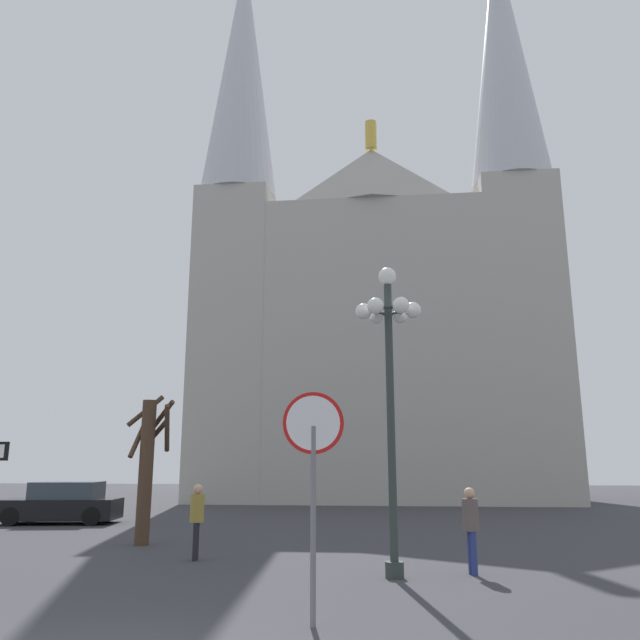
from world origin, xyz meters
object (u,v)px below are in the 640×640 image
cathedral (376,320)px  stop_sign (313,455)px  pedestrian_standing (197,514)px  bare_tree (147,463)px  pedestrian_walking (471,521)px  parked_car_near_black (62,504)px  street_lamp (389,360)px

cathedral → stop_sign: 31.54m
cathedral → pedestrian_standing: cathedral is taller
bare_tree → cathedral: bearing=74.8°
pedestrian_walking → stop_sign: bearing=-121.8°
stop_sign → parked_car_near_black: 17.48m
cathedral → bare_tree: bearing=-105.2°
stop_sign → parked_car_near_black: stop_sign is taller
street_lamp → pedestrian_walking: size_ratio=3.73×
cathedral → street_lamp: (0.65, -26.48, -6.87)m
cathedral → stop_sign: cathedral is taller
cathedral → parked_car_near_black: size_ratio=8.54×
stop_sign → street_lamp: 4.42m
bare_tree → pedestrian_standing: bare_tree is taller
stop_sign → pedestrian_standing: stop_sign is taller
stop_sign → parked_car_near_black: (-10.81, 13.65, -1.56)m
parked_car_near_black → street_lamp: bearing=-39.5°
stop_sign → bare_tree: (-5.54, 8.09, -0.11)m
stop_sign → pedestrian_standing: (-3.33, 5.57, -1.24)m
bare_tree → pedestrian_standing: 3.54m
street_lamp → bare_tree: bearing=147.3°
street_lamp → parked_car_near_black: bearing=140.5°
cathedral → pedestrian_walking: bearing=-85.2°
cathedral → bare_tree: cathedral is taller
pedestrian_standing → pedestrian_walking: bearing=-11.8°
bare_tree → pedestrian_walking: bare_tree is taller
parked_car_near_black → stop_sign: bearing=-51.6°
bare_tree → parked_car_near_black: (-5.27, 5.57, -1.44)m
cathedral → stop_sign: size_ratio=11.82×
street_lamp → cathedral: bearing=91.4°
stop_sign → pedestrian_walking: size_ratio=1.89×
pedestrian_walking → pedestrian_standing: 6.13m
cathedral → bare_tree: (-6.03, -22.19, -8.95)m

